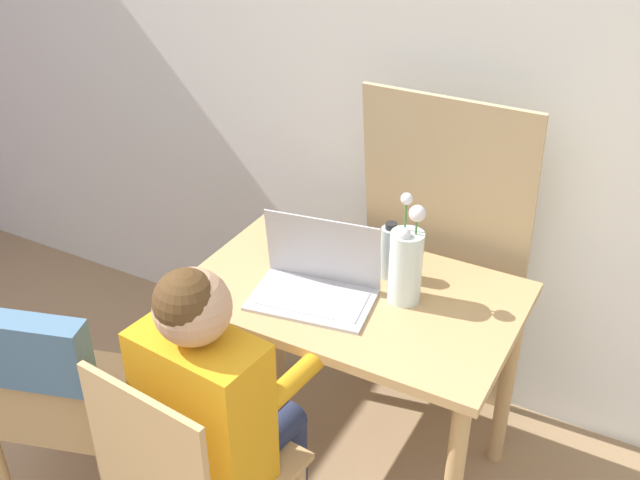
{
  "coord_description": "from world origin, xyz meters",
  "views": [
    {
      "loc": [
        0.96,
        0.01,
        1.97
      ],
      "look_at": [
        0.09,
        1.6,
        0.89
      ],
      "focal_mm": 42.0,
      "sensor_mm": 36.0,
      "label": 1
    }
  ],
  "objects_px": {
    "laptop": "(316,279)",
    "water_bottle": "(390,251)",
    "chair_spare": "(43,384)",
    "flower_vase": "(406,262)",
    "person_seated": "(215,394)"
  },
  "relations": [
    {
      "from": "person_seated",
      "to": "laptop",
      "type": "distance_m",
      "value": 0.47
    },
    {
      "from": "flower_vase",
      "to": "laptop",
      "type": "bearing_deg",
      "value": -157.43
    },
    {
      "from": "person_seated",
      "to": "laptop",
      "type": "bearing_deg",
      "value": -89.48
    },
    {
      "from": "chair_spare",
      "to": "water_bottle",
      "type": "relative_size",
      "value": 4.64
    },
    {
      "from": "flower_vase",
      "to": "water_bottle",
      "type": "bearing_deg",
      "value": 134.02
    },
    {
      "from": "person_seated",
      "to": "water_bottle",
      "type": "xyz_separation_m",
      "value": [
        0.19,
        0.65,
        0.13
      ]
    },
    {
      "from": "flower_vase",
      "to": "water_bottle",
      "type": "relative_size",
      "value": 1.82
    },
    {
      "from": "flower_vase",
      "to": "water_bottle",
      "type": "xyz_separation_m",
      "value": [
        -0.09,
        0.09,
        -0.04
      ]
    },
    {
      "from": "chair_spare",
      "to": "laptop",
      "type": "bearing_deg",
      "value": -150.65
    },
    {
      "from": "chair_spare",
      "to": "flower_vase",
      "type": "height_order",
      "value": "flower_vase"
    },
    {
      "from": "laptop",
      "to": "water_bottle",
      "type": "relative_size",
      "value": 2.08
    },
    {
      "from": "chair_spare",
      "to": "laptop",
      "type": "xyz_separation_m",
      "value": [
        0.55,
        0.57,
        0.19
      ]
    },
    {
      "from": "chair_spare",
      "to": "person_seated",
      "type": "bearing_deg",
      "value": 176.13
    },
    {
      "from": "person_seated",
      "to": "flower_vase",
      "type": "height_order",
      "value": "person_seated"
    },
    {
      "from": "chair_spare",
      "to": "person_seated",
      "type": "relative_size",
      "value": 0.8
    }
  ]
}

